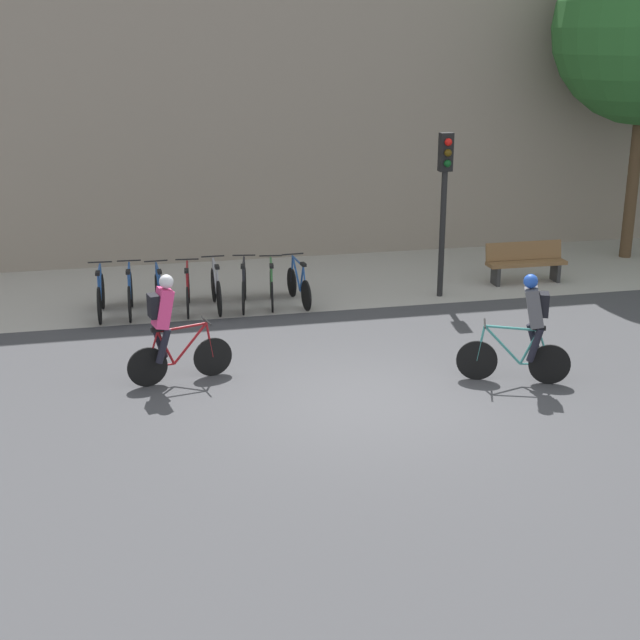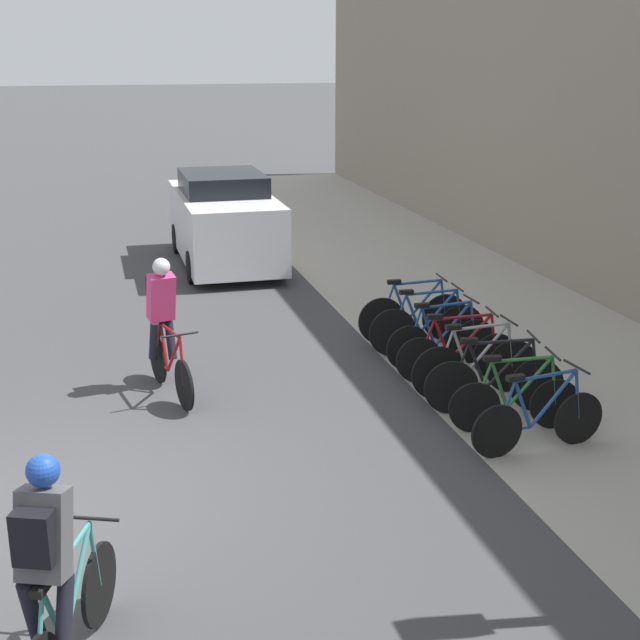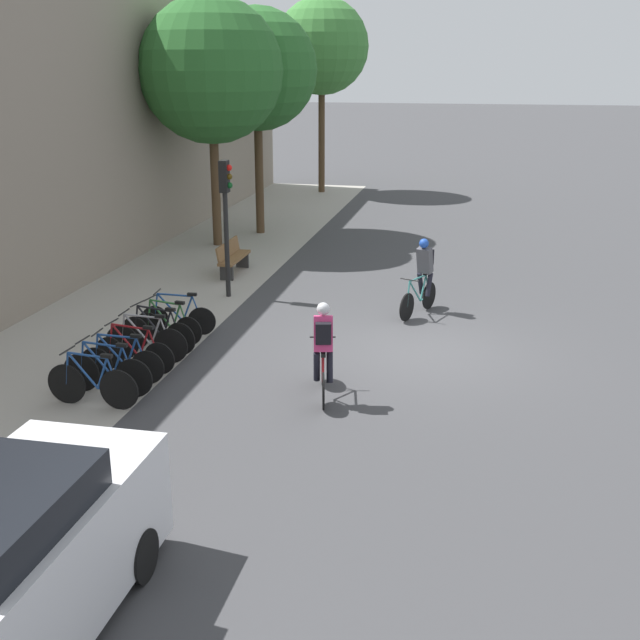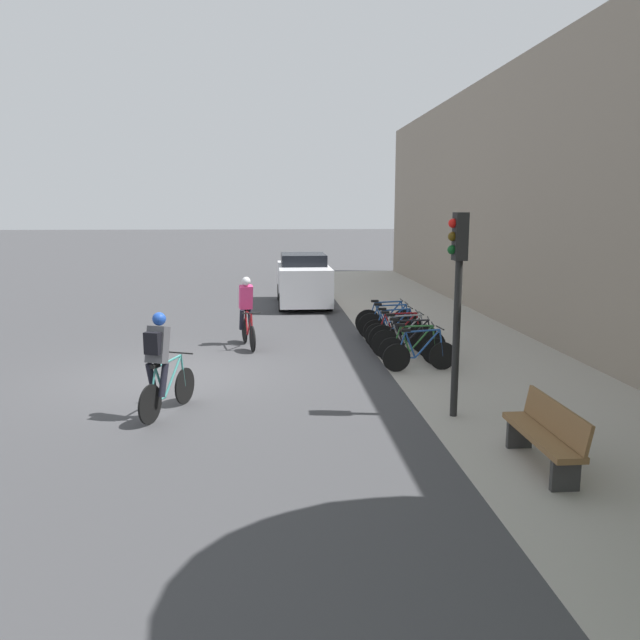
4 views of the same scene
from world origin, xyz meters
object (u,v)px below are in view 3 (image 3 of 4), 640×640
at_px(bench, 233,257).
at_px(traffic_light_pole, 226,203).
at_px(parked_bike_6, 168,325).
at_px(parked_bike_2, 122,362).
at_px(parked_bike_4, 146,341).
at_px(parked_bike_5, 158,332).
at_px(cyclist_grey, 423,273).
at_px(parked_bike_7, 178,317).
at_px(cyclist_pink, 323,349).
at_px(parked_bike_3, 134,352).
at_px(parked_bike_0, 92,384).
at_px(parked_bike_1, 107,372).

bearing_deg(bench, traffic_light_pole, -164.70).
distance_m(parked_bike_6, bench, 5.73).
height_order(parked_bike_2, traffic_light_pole, traffic_light_pole).
height_order(parked_bike_4, parked_bike_5, parked_bike_4).
xyz_separation_m(cyclist_grey, parked_bike_7, (-2.61, 4.98, -0.56)).
relative_size(cyclist_pink, parked_bike_6, 1.13).
distance_m(cyclist_pink, cyclist_grey, 5.57).
relative_size(parked_bike_6, traffic_light_pole, 0.46).
bearing_deg(cyclist_pink, traffic_light_pole, 31.87).
height_order(parked_bike_3, bench, parked_bike_3).
xyz_separation_m(parked_bike_4, parked_bike_7, (1.67, -0.00, -0.03)).
xyz_separation_m(parked_bike_0, parked_bike_3, (1.67, -0.00, -0.03)).
bearing_deg(cyclist_grey, parked_bike_7, 117.65).
distance_m(parked_bike_5, parked_bike_7, 1.12).
bearing_deg(parked_bike_3, parked_bike_0, 179.93).
relative_size(parked_bike_1, traffic_light_pole, 0.51).
height_order(parked_bike_1, parked_bike_2, parked_bike_1).
relative_size(cyclist_grey, parked_bike_2, 1.08).
bearing_deg(parked_bike_5, parked_bike_7, -0.04).
bearing_deg(parked_bike_1, parked_bike_3, -0.08).
bearing_deg(parked_bike_2, cyclist_pink, -90.68).
height_order(parked_bike_4, traffic_light_pole, traffic_light_pole).
distance_m(parked_bike_2, parked_bike_6, 2.23).
bearing_deg(parked_bike_3, cyclist_pink, -99.07).
bearing_deg(parked_bike_1, cyclist_pink, -82.23).
height_order(parked_bike_1, bench, parked_bike_1).
relative_size(cyclist_pink, parked_bike_0, 1.04).
bearing_deg(parked_bike_6, parked_bike_1, 179.99).
xyz_separation_m(cyclist_grey, parked_bike_0, (-6.51, 4.98, -0.53)).
xyz_separation_m(cyclist_pink, cyclist_grey, (5.44, -1.22, -0.00)).
xyz_separation_m(parked_bike_4, parked_bike_6, (1.11, -0.00, -0.03)).
relative_size(cyclist_pink, traffic_light_pole, 0.52).
height_order(parked_bike_0, parked_bike_2, parked_bike_0).
height_order(parked_bike_1, parked_bike_6, parked_bike_1).
bearing_deg(parked_bike_6, cyclist_pink, -121.11).
bearing_deg(parked_bike_6, parked_bike_2, -180.00).
bearing_deg(parked_bike_6, parked_bike_7, -0.10).
bearing_deg(cyclist_grey, parked_bike_2, 137.28).
bearing_deg(parked_bike_6, parked_bike_0, 179.98).
height_order(cyclist_pink, cyclist_grey, cyclist_grey).
height_order(parked_bike_0, parked_bike_5, parked_bike_0).
bearing_deg(cyclist_grey, parked_bike_1, 140.07).
relative_size(parked_bike_2, bench, 0.92).
xyz_separation_m(parked_bike_6, traffic_light_pole, (3.53, -0.15, 1.96)).
xyz_separation_m(parked_bike_6, parked_bike_7, (0.56, -0.00, 0.00)).
bearing_deg(parked_bike_7, parked_bike_5, 179.96).
distance_m(traffic_light_pole, bench, 2.93).
bearing_deg(parked_bike_2, traffic_light_pole, -1.53).
bearing_deg(parked_bike_6, bench, 4.43).
xyz_separation_m(cyclist_pink, traffic_light_pole, (5.80, 3.61, 1.39)).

